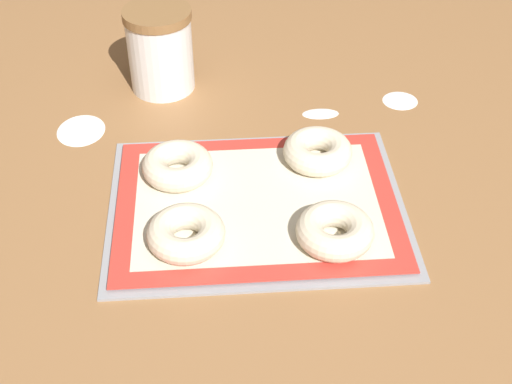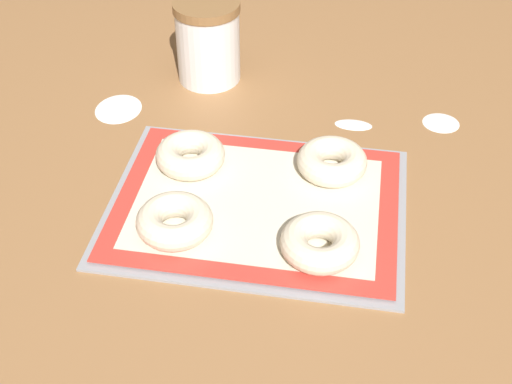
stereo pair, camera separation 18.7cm
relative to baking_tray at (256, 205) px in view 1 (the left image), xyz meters
The scene contains 11 objects.
ground_plane 0.02m from the baking_tray, 86.13° to the right, with size 2.80×2.80×0.00m, color olive.
baking_tray is the anchor object (origin of this frame).
baking_mat 0.01m from the baking_tray, ahead, with size 0.42×0.31×0.00m.
bagel_front_left 0.13m from the baking_tray, 141.89° to the right, with size 0.11×0.11×0.04m.
bagel_front_right 0.14m from the baking_tray, 40.99° to the right, with size 0.11×0.11×0.04m.
bagel_back_left 0.14m from the baking_tray, 148.82° to the left, with size 0.11×0.11×0.04m.
bagel_back_right 0.14m from the baking_tray, 41.25° to the left, with size 0.11×0.11×0.04m.
flour_canister 0.38m from the baking_tray, 112.98° to the left, with size 0.12×0.12×0.15m.
flour_patch_near 0.27m from the baking_tray, 61.09° to the left, with size 0.06×0.03×0.00m.
flour_patch_far 0.36m from the baking_tray, 142.78° to the left, with size 0.08×0.09×0.00m.
flour_patch_side 0.39m from the baking_tray, 43.71° to the left, with size 0.06×0.06×0.00m.
Camera 1 is at (-0.06, -0.77, 0.71)m, focal length 50.00 mm.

